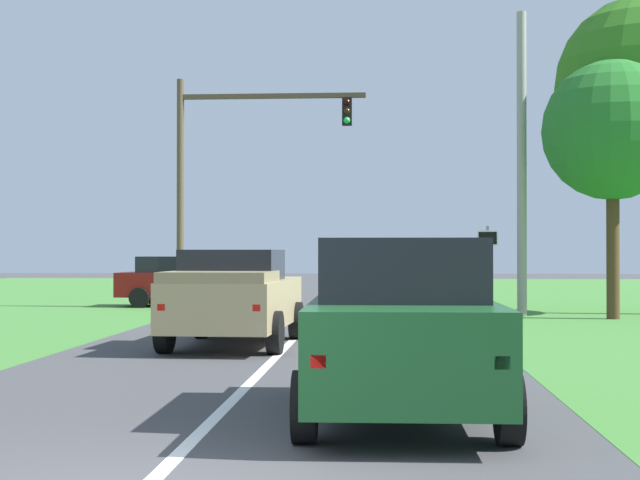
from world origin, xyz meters
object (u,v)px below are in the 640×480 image
red_suv_near (401,325)px  extra_tree_1 (613,131)px  pickup_truck_lead (234,296)px  traffic_light (227,159)px  crossing_suv_far (187,280)px  utility_pole_right (522,164)px  keep_moving_sign (488,259)px

red_suv_near → extra_tree_1: 17.77m
red_suv_near → pickup_truck_lead: red_suv_near is taller
traffic_light → crossing_suv_far: traffic_light is taller
utility_pole_right → keep_moving_sign: bearing=-155.1°
pickup_truck_lead → utility_pole_right: bearing=52.8°
pickup_truck_lead → utility_pole_right: (7.05, 9.27, 3.47)m
pickup_truck_lead → extra_tree_1: bearing=41.0°
traffic_light → crossing_suv_far: (-1.50, 0.78, -4.06)m
red_suv_near → extra_tree_1: bearing=68.8°
red_suv_near → utility_pole_right: utility_pole_right is taller
pickup_truck_lead → crossing_suv_far: pickup_truck_lead is taller
pickup_truck_lead → crossing_suv_far: bearing=105.6°
red_suv_near → crossing_suv_far: size_ratio=0.96×
crossing_suv_far → extra_tree_1: size_ratio=0.65×
extra_tree_1 → crossing_suv_far: bearing=158.7°
keep_moving_sign → utility_pole_right: (1.05, 0.49, 2.79)m
utility_pole_right → extra_tree_1: utility_pole_right is taller
traffic_light → extra_tree_1: (11.61, -4.34, 0.29)m
crossing_suv_far → utility_pole_right: size_ratio=0.53×
traffic_light → crossing_suv_far: 4.40m
traffic_light → red_suv_near: bearing=-75.3°
utility_pole_right → extra_tree_1: (2.35, -1.11, 0.80)m
traffic_light → extra_tree_1: 12.40m
pickup_truck_lead → keep_moving_sign: (5.99, 8.78, 0.68)m
utility_pole_right → traffic_light: bearing=160.8°
pickup_truck_lead → red_suv_near: bearing=-68.2°
keep_moving_sign → utility_pole_right: 3.02m
red_suv_near → crossing_suv_far: (-6.88, 21.23, -0.15)m
keep_moving_sign → utility_pole_right: utility_pole_right is taller
pickup_truck_lead → keep_moving_sign: size_ratio=1.90×
extra_tree_1 → red_suv_near: bearing=-111.2°
pickup_truck_lead → crossing_suv_far: size_ratio=1.06×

